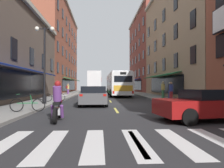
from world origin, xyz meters
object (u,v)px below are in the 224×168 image
Objects in this scene: sedan_mid at (95,89)px; pedestrian_far at (163,89)px; bicycle_near at (28,104)px; bicycle_mid at (55,97)px; sedan_far at (94,96)px; pedestrian_rear at (170,90)px; sedan_near at (212,104)px; transit_bus at (118,84)px; pedestrian_near at (68,89)px; street_lamp_twin at (45,61)px; pedestrian_mid at (171,91)px; motorcycle_rider at (58,104)px; box_truck at (95,82)px.

pedestrian_far is (7.84, -25.63, 0.35)m from sedan_mid.
bicycle_mid is at bearing 91.12° from bicycle_near.
pedestrian_rear is (7.46, 4.67, 0.28)m from sedan_far.
sedan_mid is 27.85m from pedestrian_rear.
sedan_near is 8.66m from bicycle_near.
pedestrian_far is (4.10, -7.72, -0.64)m from transit_bus.
pedestrian_near is (-7.50, 2.83, -0.69)m from transit_bus.
street_lamp_twin is at bearing -97.89° from bicycle_mid.
pedestrian_far reaches higher than bicycle_mid.
pedestrian_far reaches higher than pedestrian_near.
pedestrian_rear is (0.67, 2.18, 0.01)m from pedestrian_mid.
pedestrian_rear reaches higher than motorcycle_rider.
bicycle_near is 5.22m from street_lamp_twin.
box_truck is 1.67× the size of sedan_near.
motorcycle_rider is at bearing -45.35° from bicycle_near.
transit_bus is 9.81m from pedestrian_rear.
sedan_near is at bearing -14.28° from bicycle_near.
pedestrian_rear is at bearing 23.00° from street_lamp_twin.
sedan_far is at bearing -88.63° from sedan_mid.
pedestrian_near is 16.62m from pedestrian_rear.
motorcycle_rider is 1.18× the size of pedestrian_far.
transit_bus reaches higher than bicycle_near.
pedestrian_near reaches higher than sedan_far.
box_truck reaches higher than pedestrian_near.
sedan_mid is 29.77m from pedestrian_mid.
box_truck reaches higher than pedestrian_mid.
bicycle_near is 1.07× the size of pedestrian_near.
street_lamp_twin reaches higher than sedan_near.
bicycle_near is at bearing -93.89° from sedan_mid.
sedan_far is at bearing -136.83° from pedestrian_far.
sedan_far is (-2.99, -13.38, -0.96)m from transit_bus.
bicycle_mid is at bearing 9.98° from pedestrian_mid.
sedan_far is at bearing -102.60° from transit_bus.
bicycle_near is (-3.18, -4.43, -0.22)m from sedan_far.
pedestrian_rear is at bearing 51.62° from motorcycle_rider.
bicycle_near is 20.69m from pedestrian_near.
pedestrian_mid is (10.09, 0.51, 0.48)m from bicycle_mid.
bicycle_near is at bearing -125.63° from sedan_far.
sedan_near is 24.76m from pedestrian_near.
sedan_mid is at bearing 111.58° from pedestrian_far.
bicycle_mid is at bearing -39.65° from pedestrian_near.
sedan_near is 11.26m from street_lamp_twin.
transit_bus reaches higher than sedan_far.
sedan_near is 2.86× the size of bicycle_mid.
pedestrian_rear reaches higher than pedestrian_mid.
pedestrian_rear is at bearing -99.95° from pedestrian_mid.
pedestrian_far reaches higher than pedestrian_mid.
pedestrian_far is at bearing -62.03° from transit_bus.
pedestrian_mid is 10.90m from street_lamp_twin.
sedan_far is 2.45× the size of pedestrian_far.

